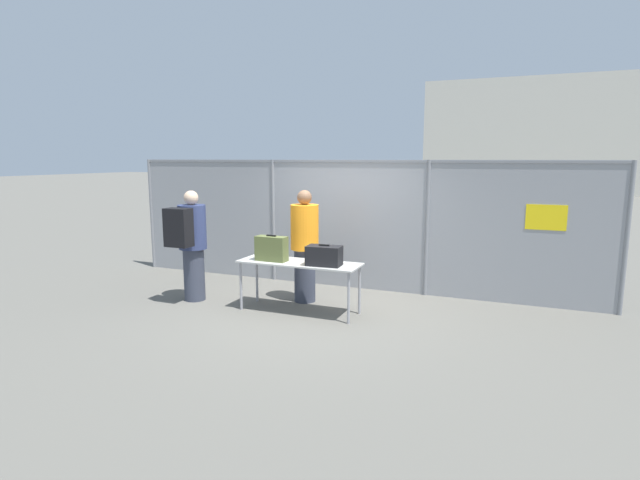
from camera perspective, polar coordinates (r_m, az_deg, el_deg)
The scene contains 9 objects.
ground_plane at distance 7.89m, azimuth -1.20°, elevation -8.15°, with size 120.00×120.00×0.00m, color #605E56.
fence_section at distance 9.13m, azimuth 3.06°, elevation 2.12°, with size 8.98×0.07×2.34m.
inspection_table at distance 7.69m, azimuth -2.39°, elevation -3.03°, with size 1.91×0.63×0.79m.
suitcase_olive at distance 7.76m, azimuth -5.57°, elevation -0.98°, with size 0.50×0.22×0.41m.
suitcase_black at distance 7.40m, azimuth 0.47°, elevation -1.80°, with size 0.53×0.32×0.32m.
traveler_hooded at distance 8.50m, azimuth -14.61°, elevation -0.13°, with size 0.46×0.71×1.85m.
security_worker_near at distance 8.22m, azimuth -1.76°, elevation -0.53°, with size 0.46×0.46×1.86m.
utility_trailer at distance 11.01m, azimuth 10.48°, elevation -1.00°, with size 3.47×2.12×0.74m.
distant_hangar at distance 41.26m, azimuth 22.64°, elevation 10.66°, with size 13.64×10.28×7.63m.
Camera 1 is at (3.02, -6.89, 2.37)m, focal length 28.00 mm.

